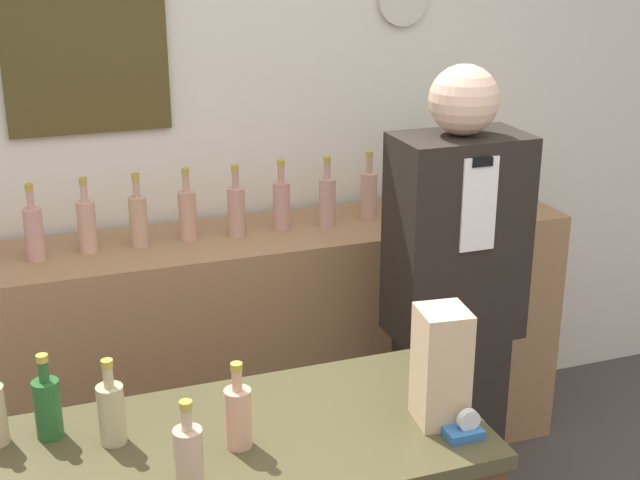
% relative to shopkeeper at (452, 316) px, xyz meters
% --- Properties ---
extents(back_wall, '(5.20, 0.09, 2.70)m').
position_rel_shopkeeper_xyz_m(back_wall, '(-0.61, 0.92, 0.51)').
color(back_wall, silver).
rests_on(back_wall, ground_plane).
extents(back_shelf, '(2.29, 0.47, 1.00)m').
position_rel_shopkeeper_xyz_m(back_shelf, '(-0.42, 0.62, -0.35)').
color(back_shelf, '#9E754C').
rests_on(back_shelf, ground_plane).
extents(shopkeeper, '(0.43, 0.27, 1.70)m').
position_rel_shopkeeper_xyz_m(shopkeeper, '(0.00, 0.00, 0.00)').
color(shopkeeper, black).
rests_on(shopkeeper, ground_plane).
extents(potted_plant, '(0.27, 0.27, 0.37)m').
position_rel_shopkeeper_xyz_m(potted_plant, '(0.36, 0.61, 0.37)').
color(potted_plant, '#4C3D2D').
rests_on(potted_plant, back_shelf).
extents(paper_bag, '(0.13, 0.14, 0.30)m').
position_rel_shopkeeper_xyz_m(paper_bag, '(-0.41, -0.70, 0.23)').
color(paper_bag, tan).
rests_on(paper_bag, display_counter).
extents(tape_dispenser, '(0.09, 0.06, 0.07)m').
position_rel_shopkeeper_xyz_m(tape_dispenser, '(-0.39, -0.80, 0.11)').
color(tape_dispenser, '#2D66A8').
rests_on(tape_dispenser, display_counter).
extents(counter_bottle_1, '(0.07, 0.07, 0.22)m').
position_rel_shopkeeper_xyz_m(counter_bottle_1, '(-1.34, -0.45, 0.17)').
color(counter_bottle_1, '#245929').
rests_on(counter_bottle_1, display_counter).
extents(counter_bottle_2, '(0.07, 0.07, 0.22)m').
position_rel_shopkeeper_xyz_m(counter_bottle_2, '(-1.20, -0.53, 0.17)').
color(counter_bottle_2, tan).
rests_on(counter_bottle_2, display_counter).
extents(counter_bottle_3, '(0.07, 0.07, 0.22)m').
position_rel_shopkeeper_xyz_m(counter_bottle_3, '(-1.06, -0.78, 0.17)').
color(counter_bottle_3, tan).
rests_on(counter_bottle_3, display_counter).
extents(counter_bottle_4, '(0.07, 0.07, 0.22)m').
position_rel_shopkeeper_xyz_m(counter_bottle_4, '(-0.92, -0.65, 0.17)').
color(counter_bottle_4, tan).
rests_on(counter_bottle_4, display_counter).
extents(shelf_bottle_1, '(0.07, 0.07, 0.27)m').
position_rel_shopkeeper_xyz_m(shelf_bottle_1, '(-1.30, 0.61, 0.26)').
color(shelf_bottle_1, tan).
rests_on(shelf_bottle_1, back_shelf).
extents(shelf_bottle_2, '(0.07, 0.07, 0.27)m').
position_rel_shopkeeper_xyz_m(shelf_bottle_2, '(-1.12, 0.63, 0.26)').
color(shelf_bottle_2, tan).
rests_on(shelf_bottle_2, back_shelf).
extents(shelf_bottle_3, '(0.07, 0.07, 0.27)m').
position_rel_shopkeeper_xyz_m(shelf_bottle_3, '(-0.94, 0.63, 0.26)').
color(shelf_bottle_3, tan).
rests_on(shelf_bottle_3, back_shelf).
extents(shelf_bottle_4, '(0.07, 0.07, 0.27)m').
position_rel_shopkeeper_xyz_m(shelf_bottle_4, '(-0.76, 0.64, 0.26)').
color(shelf_bottle_4, tan).
rests_on(shelf_bottle_4, back_shelf).
extents(shelf_bottle_5, '(0.07, 0.07, 0.27)m').
position_rel_shopkeeper_xyz_m(shelf_bottle_5, '(-0.58, 0.62, 0.26)').
color(shelf_bottle_5, tan).
rests_on(shelf_bottle_5, back_shelf).
extents(shelf_bottle_6, '(0.07, 0.07, 0.27)m').
position_rel_shopkeeper_xyz_m(shelf_bottle_6, '(-0.40, 0.63, 0.26)').
color(shelf_bottle_6, tan).
rests_on(shelf_bottle_6, back_shelf).
extents(shelf_bottle_7, '(0.07, 0.07, 0.27)m').
position_rel_shopkeeper_xyz_m(shelf_bottle_7, '(-0.22, 0.62, 0.26)').
color(shelf_bottle_7, tan).
rests_on(shelf_bottle_7, back_shelf).
extents(shelf_bottle_8, '(0.07, 0.07, 0.27)m').
position_rel_shopkeeper_xyz_m(shelf_bottle_8, '(-0.04, 0.64, 0.26)').
color(shelf_bottle_8, tan).
rests_on(shelf_bottle_8, back_shelf).
extents(shelf_bottle_9, '(0.07, 0.07, 0.27)m').
position_rel_shopkeeper_xyz_m(shelf_bottle_9, '(0.14, 0.64, 0.26)').
color(shelf_bottle_9, tan).
rests_on(shelf_bottle_9, back_shelf).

